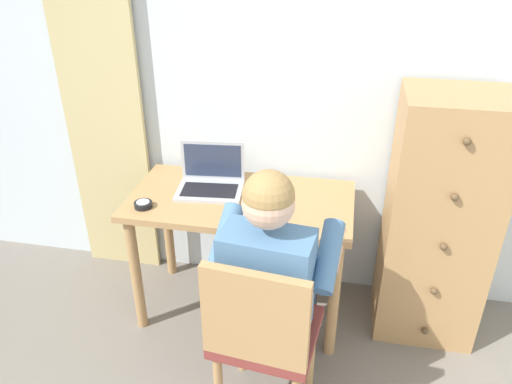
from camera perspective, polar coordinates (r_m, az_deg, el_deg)
The scene contains 9 objects.
wall_back at distance 2.65m, azimuth 5.84°, elevation 12.38°, with size 4.80×0.05×2.50m, color silver.
curtain_panel at distance 2.96m, azimuth -17.37°, elevation 10.09°, with size 0.48×0.03×2.22m, color #CCB77A.
desk at distance 2.61m, azimuth -1.73°, elevation -2.90°, with size 1.15×0.60×0.74m.
dresser at distance 2.67m, azimuth 20.16°, elevation -3.11°, with size 0.51×0.47×1.32m.
chair at distance 2.11m, azimuth 0.76°, elevation -15.93°, with size 0.46×0.44×0.89m.
person_seated at distance 2.13m, azimuth 2.16°, elevation -9.09°, with size 0.57×0.61×1.21m.
laptop at distance 2.63m, azimuth -5.22°, elevation 1.38°, with size 0.36×0.28×0.24m.
computer_mouse at distance 2.52m, azimuth 0.69°, elevation -0.75°, with size 0.06×0.10×0.03m, color black.
desk_clock at distance 2.53m, azimuth -12.85°, elevation -1.41°, with size 0.09×0.09×0.03m.
Camera 1 is at (0.23, -0.34, 1.99)m, focal length 34.78 mm.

